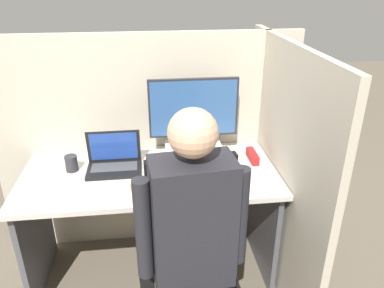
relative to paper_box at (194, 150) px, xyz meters
The scene contains 12 objects.
cubicle_panel_back 0.33m from the paper_box, 149.58° to the left, with size 1.98×0.04×1.48m.
cubicle_panel_right 0.56m from the paper_box, 29.76° to the right, with size 0.04×1.33×1.48m.
desk 0.41m from the paper_box, 143.85° to the right, with size 1.48×0.69×0.74m.
paper_box is the anchor object (origin of this frame).
monitor 0.26m from the paper_box, 90.00° to the left, with size 0.55×0.19×0.43m.
laptop 0.51m from the paper_box, 164.03° to the right, with size 0.31×0.21×0.22m.
mouse 0.35m from the paper_box, 129.83° to the right, with size 0.07×0.04×0.03m.
stapler 0.37m from the paper_box, 19.88° to the right, with size 0.04×0.16×0.05m.
carrot_toy 0.58m from the paper_box, 129.32° to the right, with size 0.05×0.16×0.05m.
office_chair 0.81m from the paper_box, 97.63° to the right, with size 0.53×0.57×1.03m.
person 0.92m from the paper_box, 97.28° to the right, with size 0.48×0.46×1.36m.
pen_cup 0.74m from the paper_box, 169.98° to the right, with size 0.07×0.07×0.10m.
Camera 1 is at (0.01, -1.57, 1.82)m, focal length 35.00 mm.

